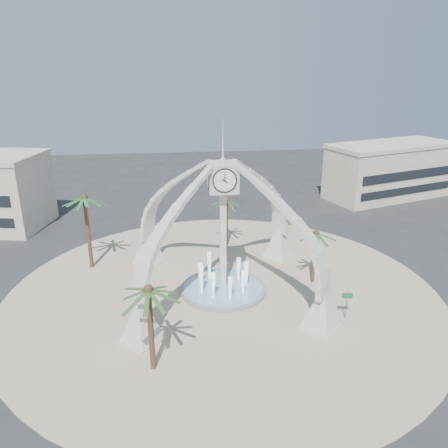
{
  "coord_description": "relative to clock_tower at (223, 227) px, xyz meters",
  "views": [
    {
      "loc": [
        -4.38,
        -36.15,
        20.12
      ],
      "look_at": [
        0.34,
        2.0,
        6.02
      ],
      "focal_mm": 35.0,
      "sensor_mm": 36.0,
      "label": 1
    }
  ],
  "objects": [
    {
      "name": "palm_west",
      "position": [
        -13.07,
        6.81,
        1.06
      ],
      "size": [
        5.17,
        5.17,
        8.52
      ],
      "rotation": [
        0.0,
        0.0,
        0.21
      ],
      "color": "brown",
      "rests_on": "ground"
    },
    {
      "name": "clock_tower",
      "position": [
        0.0,
        0.0,
        0.0
      ],
      "size": [
        17.94,
        17.94,
        16.3
      ],
      "color": "beige",
      "rests_on": "ground"
    },
    {
      "name": "palm_south",
      "position": [
        -6.2,
        -10.43,
        -0.33
      ],
      "size": [
        5.37,
        5.37,
        7.05
      ],
      "rotation": [
        0.0,
        0.0,
        0.35
      ],
      "color": "brown",
      "rests_on": "ground"
    },
    {
      "name": "plaza",
      "position": [
        0.0,
        0.0,
        -6.46
      ],
      "size": [
        40.0,
        40.0,
        0.06
      ],
      "primitive_type": "cylinder",
      "color": "tan",
      "rests_on": "ground"
    },
    {
      "name": "ground",
      "position": [
        0.0,
        0.0,
        -6.49
      ],
      "size": [
        140.0,
        140.0,
        0.0
      ],
      "primitive_type": "plane",
      "color": "#282828",
      "rests_on": "ground"
    },
    {
      "name": "palm_east",
      "position": [
        8.93,
        0.74,
        -1.39
      ],
      "size": [
        4.46,
        4.46,
        5.86
      ],
      "rotation": [
        0.0,
        0.0,
        0.26
      ],
      "color": "brown",
      "rests_on": "ground"
    },
    {
      "name": "street_sign",
      "position": [
        9.6,
        -5.97,
        -4.6
      ],
      "size": [
        0.96,
        0.2,
        2.64
      ],
      "rotation": [
        0.0,
        0.0,
        -0.18
      ],
      "color": "slate",
      "rests_on": "ground"
    },
    {
      "name": "palm_north",
      "position": [
        1.75,
        10.84,
        -0.95
      ],
      "size": [
        4.55,
        4.55,
        6.3
      ],
      "rotation": [
        0.0,
        0.0,
        -0.36
      ],
      "color": "brown",
      "rests_on": "ground"
    },
    {
      "name": "fountain",
      "position": [
        0.0,
        0.0,
        -6.2
      ],
      "size": [
        8.0,
        8.0,
        3.62
      ],
      "color": "gray",
      "rests_on": "ground"
    },
    {
      "name": "building_ne",
      "position": [
        30.0,
        28.0,
        -2.18
      ],
      "size": [
        21.87,
        14.17,
        8.6
      ],
      "rotation": [
        0.0,
        0.0,
        0.31
      ],
      "color": "beige",
      "rests_on": "ground"
    }
  ]
}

